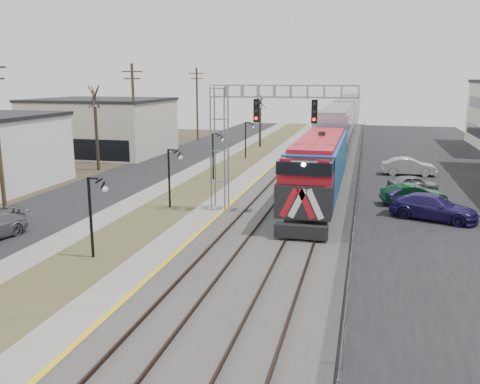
% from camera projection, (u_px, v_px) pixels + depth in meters
% --- Properties ---
extents(street_west, '(7.00, 120.00, 0.04)m').
position_uv_depth(street_west, '(117.00, 182.00, 42.47)').
color(street_west, black).
rests_on(street_west, ground).
extents(sidewalk, '(2.00, 120.00, 0.08)m').
position_uv_depth(sidewalk, '(167.00, 185.00, 41.41)').
color(sidewalk, gray).
rests_on(sidewalk, ground).
extents(grass_median, '(4.00, 120.00, 0.06)m').
position_uv_depth(grass_median, '(202.00, 187.00, 40.70)').
color(grass_median, '#454927').
rests_on(grass_median, ground).
extents(platform, '(2.00, 120.00, 0.24)m').
position_uv_depth(platform, '(239.00, 187.00, 39.98)').
color(platform, gray).
rests_on(platform, ground).
extents(ballast_bed, '(8.00, 120.00, 0.20)m').
position_uv_depth(ballast_bed, '(302.00, 191.00, 38.80)').
color(ballast_bed, '#595651').
rests_on(ballast_bed, ground).
extents(parking_lot, '(16.00, 120.00, 0.04)m').
position_uv_depth(parking_lot, '(471.00, 201.00, 35.99)').
color(parking_lot, black).
rests_on(parking_lot, ground).
extents(platform_edge, '(0.24, 120.00, 0.01)m').
position_uv_depth(platform_edge, '(250.00, 186.00, 39.74)').
color(platform_edge, gold).
rests_on(platform_edge, platform).
extents(track_near, '(1.58, 120.00, 0.15)m').
position_uv_depth(track_near, '(276.00, 187.00, 39.24)').
color(track_near, '#2D2119').
rests_on(track_near, ballast_bed).
extents(track_far, '(1.58, 120.00, 0.15)m').
position_uv_depth(track_far, '(322.00, 190.00, 38.41)').
color(track_far, '#2D2119').
rests_on(track_far, ballast_bed).
extents(train, '(3.00, 85.85, 5.33)m').
position_uv_depth(train, '(344.00, 121.00, 68.09)').
color(train, '#13599D').
rests_on(train, ground).
extents(signal_gantry, '(9.00, 1.07, 8.15)m').
position_uv_depth(signal_gantry, '(246.00, 126.00, 31.62)').
color(signal_gantry, gray).
rests_on(signal_gantry, ground).
extents(lampposts, '(0.14, 62.14, 4.00)m').
position_uv_depth(lampposts, '(94.00, 217.00, 24.44)').
color(lampposts, black).
rests_on(lampposts, ground).
extents(fence, '(0.04, 120.00, 1.60)m').
position_uv_depth(fence, '(359.00, 185.00, 37.66)').
color(fence, gray).
rests_on(fence, ground).
extents(bare_trees, '(12.30, 42.30, 5.95)m').
position_uv_depth(bare_trees, '(124.00, 144.00, 45.86)').
color(bare_trees, '#382D23').
rests_on(bare_trees, ground).
extents(car_lot_d, '(5.64, 3.75, 1.52)m').
position_uv_depth(car_lot_d, '(433.00, 208.00, 31.11)').
color(car_lot_d, '#201753').
rests_on(car_lot_d, ground).
extents(car_lot_e, '(4.09, 2.81, 1.29)m').
position_uv_depth(car_lot_e, '(413.00, 184.00, 38.73)').
color(car_lot_e, gray).
rests_on(car_lot_e, ground).
extents(car_lot_f, '(4.52, 2.31, 1.42)m').
position_uv_depth(car_lot_f, '(413.00, 195.00, 34.62)').
color(car_lot_f, '#0A361A').
rests_on(car_lot_f, ground).
extents(car_lot_g, '(4.74, 1.83, 1.54)m').
position_uv_depth(car_lot_g, '(409.00, 167.00, 45.42)').
color(car_lot_g, silver).
rests_on(car_lot_g, ground).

